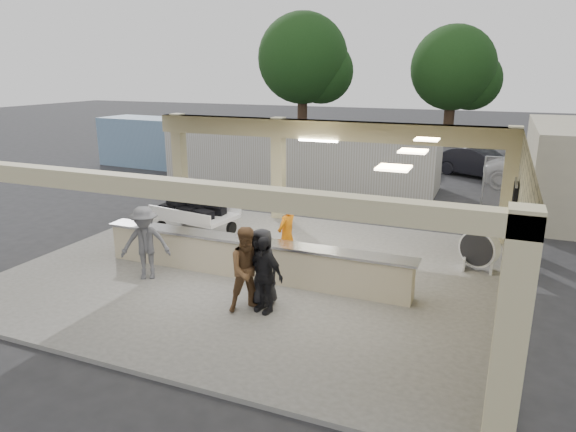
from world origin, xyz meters
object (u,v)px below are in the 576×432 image
at_px(baggage_counter, 250,258).
at_px(passenger_a, 249,269).
at_px(passenger_c, 145,243).
at_px(car_dark, 479,163).
at_px(container_white, 297,153).
at_px(passenger_d, 262,267).
at_px(drum_fan, 479,248).
at_px(baggage_handler, 287,236).
at_px(container_blue, 184,144).
at_px(car_white_a, 553,173).
at_px(passenger_b, 264,274).
at_px(luggage_cart, 195,210).

height_order(baggage_counter, passenger_a, passenger_a).
distance_m(passenger_c, car_dark, 18.22).
relative_size(car_dark, container_white, 0.34).
distance_m(passenger_d, car_dark, 17.44).
height_order(drum_fan, passenger_c, passenger_c).
bearing_deg(passenger_d, car_dark, 89.25).
height_order(baggage_handler, passenger_d, baggage_handler).
bearing_deg(container_blue, passenger_c, -56.60).
bearing_deg(baggage_counter, car_dark, 73.77).
xyz_separation_m(passenger_d, car_white_a, (6.75, 15.08, -0.19)).
xyz_separation_m(drum_fan, car_white_a, (2.46, 11.20, 0.08)).
bearing_deg(container_blue, passenger_a, -48.76).
xyz_separation_m(baggage_counter, car_white_a, (7.68, 13.84, 0.18)).
relative_size(drum_fan, passenger_d, 0.64).
distance_m(passenger_a, container_white, 13.54).
xyz_separation_m(drum_fan, passenger_c, (-7.53, -3.69, 0.33)).
bearing_deg(container_blue, container_white, -4.77).
bearing_deg(passenger_b, passenger_c, -171.99).
xyz_separation_m(luggage_cart, passenger_a, (3.98, -4.16, 0.16)).
xyz_separation_m(passenger_b, container_blue, (-11.11, 13.83, 0.35)).
xyz_separation_m(drum_fan, passenger_a, (-4.41, -4.29, 0.34)).
distance_m(car_white_a, container_white, 11.19).
distance_m(baggage_handler, container_blue, 15.63).
height_order(baggage_handler, passenger_c, passenger_c).
height_order(luggage_cart, container_white, container_white).
relative_size(luggage_cart, drum_fan, 2.42).
bearing_deg(car_white_a, passenger_a, 166.38).
distance_m(baggage_handler, passenger_a, 2.46).
xyz_separation_m(passenger_c, passenger_d, (3.23, -0.19, -0.06)).
bearing_deg(passenger_c, container_white, 65.57).
distance_m(passenger_a, passenger_b, 0.34).
xyz_separation_m(passenger_b, passenger_c, (-3.44, 0.52, 0.08)).
bearing_deg(car_white_a, drum_fan, 177.92).
bearing_deg(luggage_cart, drum_fan, 9.68).
distance_m(passenger_b, car_dark, 17.72).
bearing_deg(passenger_b, luggage_cart, 153.15).
height_order(passenger_c, car_white_a, passenger_c).
height_order(baggage_counter, baggage_handler, baggage_handler).
bearing_deg(luggage_cart, car_white_a, 55.06).
bearing_deg(car_dark, car_white_a, -95.17).
bearing_deg(passenger_d, luggage_cart, 148.91).
relative_size(passenger_a, passenger_c, 1.01).
height_order(drum_fan, car_dark, car_dark).
distance_m(baggage_handler, car_dark, 15.52).
height_order(baggage_counter, car_dark, car_dark).
xyz_separation_m(baggage_counter, container_white, (-3.20, 11.28, 0.79)).
distance_m(passenger_d, car_white_a, 16.53).
bearing_deg(baggage_counter, container_blue, 129.15).
bearing_deg(baggage_handler, baggage_counter, -29.85).
distance_m(drum_fan, passenger_a, 6.16).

